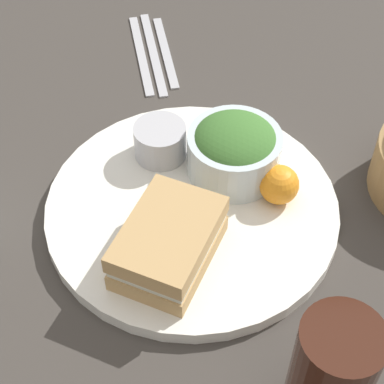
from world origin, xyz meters
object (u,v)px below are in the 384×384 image
Objects in this scene: dressing_cup at (160,141)px; salad_bowl at (234,149)px; sandwich at (169,243)px; plate at (192,209)px; fork at (141,54)px; spoon at (166,51)px; knife at (153,52)px; drink_glass at (330,376)px.

salad_bowl is at bearing 71.92° from dressing_cup.
plate is at bearing 161.19° from sandwich.
dressing_cup is 0.33× the size of fork.
plate is 0.09m from sandwich.
dressing_cup is at bearing -155.53° from plate.
spoon is (-0.30, -0.03, -0.01)m from plate.
dressing_cup is at bearing 174.20° from knife.
fork is at bearing -161.31° from drink_glass.
plate is at bearing 176.63° from spoon.
salad_bowl is at bearing 136.42° from plate.
drink_glass is 0.56m from knife.
drink_glass is at bearing -172.70° from knife.
spoon is (-0.25, -0.08, -0.05)m from salad_bowl.
plate is at bearing 24.47° from dressing_cup.
dressing_cup is 0.37× the size of spoon.
knife is (-0.38, -0.03, -0.04)m from sandwich.
sandwich is at bearing 4.12° from dressing_cup.
plate is at bearing -154.44° from drink_glass.
plate is 1.75× the size of fork.
fork is at bearing 90.00° from spoon.
sandwich is 1.34× the size of salad_bowl.
knife is at bearing -163.14° from drink_glass.
spoon is at bearing -161.97° from salad_bowl.
salad_bowl is 0.09m from dressing_cup.
dressing_cup is at bearing 178.83° from fork.
fork is (-0.37, -0.04, -0.04)m from sandwich.
spoon is (-0.54, -0.14, -0.07)m from drink_glass.
fork is 0.02m from knife.
spoon is at bearing -178.80° from sandwich.
salad_bowl is 0.64× the size of spoon.
sandwich is at bearing 174.34° from knife.
salad_bowl reaches higher than fork.
dressing_cup is 0.35m from drink_glass.
salad_bowl is at bearing -167.74° from drink_glass.
knife is at bearing -158.18° from salad_bowl.
plate is at bearing -176.63° from fork.
dressing_cup is (-0.08, -0.04, 0.03)m from plate.
salad_bowl reaches higher than plate.
plate is at bearing 180.00° from knife.
spoon is (-0.23, 0.00, -0.04)m from dressing_cup.
fork is (-0.53, -0.18, -0.07)m from drink_glass.
drink_glass is 0.56m from fork.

